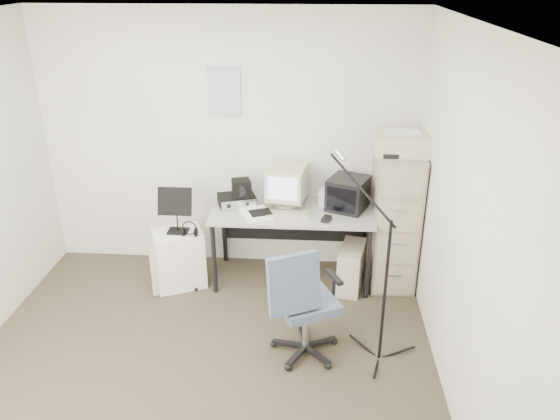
# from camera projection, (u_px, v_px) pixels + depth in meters

# --- Properties ---
(floor) EXTENTS (3.60, 3.60, 0.01)m
(floor) POSITION_uv_depth(u_px,v_px,m) (198.00, 376.00, 4.08)
(floor) COLOR #2B2819
(floor) RESTS_ON ground
(ceiling) EXTENTS (3.60, 3.60, 0.01)m
(ceiling) POSITION_uv_depth(u_px,v_px,m) (171.00, 25.00, 3.06)
(ceiling) COLOR white
(ceiling) RESTS_ON ground
(wall_back) EXTENTS (3.60, 0.02, 2.50)m
(wall_back) POSITION_uv_depth(u_px,v_px,m) (229.00, 143.00, 5.21)
(wall_back) COLOR white
(wall_back) RESTS_ON ground
(wall_right) EXTENTS (0.02, 3.60, 2.50)m
(wall_right) POSITION_uv_depth(u_px,v_px,m) (466.00, 234.00, 3.46)
(wall_right) COLOR white
(wall_right) RESTS_ON ground
(wall_calendar) EXTENTS (0.30, 0.02, 0.44)m
(wall_calendar) POSITION_uv_depth(u_px,v_px,m) (224.00, 91.00, 4.99)
(wall_calendar) COLOR white
(wall_calendar) RESTS_ON wall_back
(filing_cabinet) EXTENTS (0.40, 0.60, 1.30)m
(filing_cabinet) POSITION_uv_depth(u_px,v_px,m) (394.00, 219.00, 5.06)
(filing_cabinet) COLOR #A29682
(filing_cabinet) RESTS_ON floor
(printer) EXTENTS (0.48, 0.35, 0.18)m
(printer) POSITION_uv_depth(u_px,v_px,m) (402.00, 144.00, 4.73)
(printer) COLOR #B9B094
(printer) RESTS_ON filing_cabinet
(desk) EXTENTS (1.50, 0.70, 0.73)m
(desk) POSITION_uv_depth(u_px,v_px,m) (292.00, 245.00, 5.21)
(desk) COLOR gray
(desk) RESTS_ON floor
(crt_monitor) EXTENTS (0.40, 0.41, 0.38)m
(crt_monitor) POSITION_uv_depth(u_px,v_px,m) (287.00, 186.00, 5.10)
(crt_monitor) COLOR #B9B094
(crt_monitor) RESTS_ON desk
(crt_tv) EXTENTS (0.44, 0.45, 0.30)m
(crt_tv) POSITION_uv_depth(u_px,v_px,m) (348.00, 193.00, 5.04)
(crt_tv) COLOR black
(crt_tv) RESTS_ON desk
(desk_speaker) EXTENTS (0.11, 0.11, 0.17)m
(desk_speaker) POSITION_uv_depth(u_px,v_px,m) (324.00, 198.00, 5.11)
(desk_speaker) COLOR beige
(desk_speaker) RESTS_ON desk
(keyboard) EXTENTS (0.41, 0.17, 0.02)m
(keyboard) POSITION_uv_depth(u_px,v_px,m) (286.00, 215.00, 4.94)
(keyboard) COLOR #B9B094
(keyboard) RESTS_ON desk
(mouse) EXTENTS (0.10, 0.13, 0.03)m
(mouse) POSITION_uv_depth(u_px,v_px,m) (326.00, 219.00, 4.84)
(mouse) COLOR black
(mouse) RESTS_ON desk
(radio_receiver) EXTENTS (0.40, 0.34, 0.10)m
(radio_receiver) POSITION_uv_depth(u_px,v_px,m) (237.00, 200.00, 5.15)
(radio_receiver) COLOR black
(radio_receiver) RESTS_ON desk
(radio_speaker) EXTENTS (0.20, 0.19, 0.16)m
(radio_speaker) POSITION_uv_depth(u_px,v_px,m) (241.00, 188.00, 5.08)
(radio_speaker) COLOR black
(radio_speaker) RESTS_ON radio_receiver
(papers) EXTENTS (0.34, 0.39, 0.02)m
(papers) POSITION_uv_depth(u_px,v_px,m) (256.00, 214.00, 4.95)
(papers) COLOR white
(papers) RESTS_ON desk
(pc_tower) EXTENTS (0.29, 0.49, 0.43)m
(pc_tower) POSITION_uv_depth(u_px,v_px,m) (351.00, 267.00, 5.12)
(pc_tower) COLOR #B9B094
(pc_tower) RESTS_ON floor
(office_chair) EXTENTS (0.74, 0.74, 0.96)m
(office_chair) POSITION_uv_depth(u_px,v_px,m) (306.00, 301.00, 4.13)
(office_chair) COLOR #3E4F68
(office_chair) RESTS_ON floor
(side_cart) EXTENTS (0.55, 0.50, 0.55)m
(side_cart) POSITION_uv_depth(u_px,v_px,m) (179.00, 258.00, 5.15)
(side_cart) COLOR white
(side_cart) RESTS_ON floor
(music_stand) EXTENTS (0.33, 0.20, 0.45)m
(music_stand) POSITION_uv_depth(u_px,v_px,m) (176.00, 209.00, 4.95)
(music_stand) COLOR black
(music_stand) RESTS_ON side_cart
(headphones) EXTENTS (0.15, 0.15, 0.03)m
(headphones) POSITION_uv_depth(u_px,v_px,m) (189.00, 231.00, 4.95)
(headphones) COLOR black
(headphones) RESTS_ON side_cart
(mic_stand) EXTENTS (0.03, 0.03, 1.55)m
(mic_stand) POSITION_uv_depth(u_px,v_px,m) (387.00, 272.00, 3.95)
(mic_stand) COLOR black
(mic_stand) RESTS_ON floor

